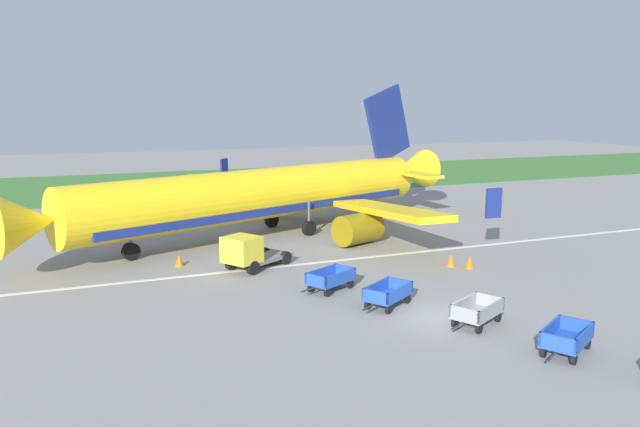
# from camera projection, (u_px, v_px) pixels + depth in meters

# --- Properties ---
(ground_plane) EXTENTS (220.00, 220.00, 0.00)m
(ground_plane) POSITION_uv_depth(u_px,v_px,m) (441.00, 317.00, 27.58)
(ground_plane) COLOR gray
(grass_strip) EXTENTS (220.00, 28.00, 0.06)m
(grass_strip) POSITION_uv_depth(u_px,v_px,m) (203.00, 182.00, 76.08)
(grass_strip) COLOR #3D7033
(grass_strip) RESTS_ON ground
(apron_stripe) EXTENTS (120.00, 0.36, 0.01)m
(apron_stripe) POSITION_uv_depth(u_px,v_px,m) (340.00, 260.00, 37.79)
(apron_stripe) COLOR silver
(apron_stripe) RESTS_ON ground
(airplane) EXTENTS (36.28, 29.56, 11.34)m
(airplane) POSITION_uv_depth(u_px,v_px,m) (274.00, 194.00, 45.09)
(airplane) COLOR yellow
(airplane) RESTS_ON ground
(baggage_cart_second_in_row) EXTENTS (3.45, 2.46, 1.07)m
(baggage_cart_second_in_row) POSITION_uv_depth(u_px,v_px,m) (566.00, 338.00, 23.52)
(baggage_cart_second_in_row) COLOR #234CB2
(baggage_cart_second_in_row) RESTS_ON ground
(baggage_cart_third_in_row) EXTENTS (3.49, 2.39, 1.07)m
(baggage_cart_third_in_row) POSITION_uv_depth(u_px,v_px,m) (477.00, 311.00, 26.58)
(baggage_cart_third_in_row) COLOR gray
(baggage_cart_third_in_row) RESTS_ON ground
(baggage_cart_fourth_in_row) EXTENTS (3.40, 2.52, 1.07)m
(baggage_cart_fourth_in_row) POSITION_uv_depth(u_px,v_px,m) (388.00, 294.00, 29.03)
(baggage_cart_fourth_in_row) COLOR #234CB2
(baggage_cart_fourth_in_row) RESTS_ON ground
(baggage_cart_far_end) EXTENTS (3.50, 2.38, 1.07)m
(baggage_cart_far_end) POSITION_uv_depth(u_px,v_px,m) (331.00, 279.00, 31.55)
(baggage_cart_far_end) COLOR #234CB2
(baggage_cart_far_end) RESTS_ON ground
(service_truck_beside_carts) EXTENTS (4.73, 3.88, 2.10)m
(service_truck_beside_carts) POSITION_uv_depth(u_px,v_px,m) (248.00, 252.00, 35.29)
(service_truck_beside_carts) COLOR slate
(service_truck_beside_carts) RESTS_ON ground
(traffic_cone_near_plane) EXTENTS (0.54, 0.54, 0.72)m
(traffic_cone_near_plane) POSITION_uv_depth(u_px,v_px,m) (451.00, 260.00, 36.33)
(traffic_cone_near_plane) COLOR orange
(traffic_cone_near_plane) RESTS_ON ground
(traffic_cone_mid_apron) EXTENTS (0.53, 0.53, 0.70)m
(traffic_cone_mid_apron) POSITION_uv_depth(u_px,v_px,m) (179.00, 260.00, 36.37)
(traffic_cone_mid_apron) COLOR orange
(traffic_cone_mid_apron) RESTS_ON ground
(traffic_cone_by_carts) EXTENTS (0.55, 0.55, 0.72)m
(traffic_cone_by_carts) POSITION_uv_depth(u_px,v_px,m) (470.00, 262.00, 35.92)
(traffic_cone_by_carts) COLOR orange
(traffic_cone_by_carts) RESTS_ON ground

